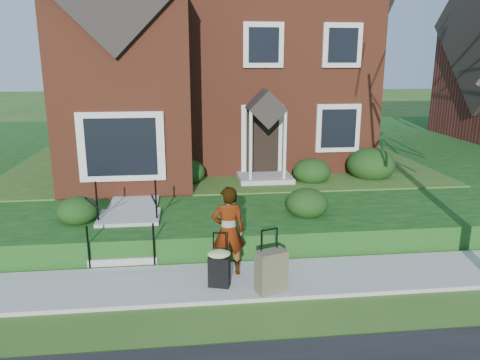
{
  "coord_description": "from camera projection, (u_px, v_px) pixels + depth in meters",
  "views": [
    {
      "loc": [
        -1.12,
        -8.19,
        4.16
      ],
      "look_at": [
        0.05,
        2.0,
        1.53
      ],
      "focal_mm": 35.0,
      "sensor_mm": 36.0,
      "label": 1
    }
  ],
  "objects": [
    {
      "name": "ground",
      "position": [
        249.0,
        282.0,
        9.04
      ],
      "size": [
        120.0,
        120.0,
        0.0
      ],
      "primitive_type": "plane",
      "color": "#2D5119",
      "rests_on": "ground"
    },
    {
      "name": "sidewalk",
      "position": [
        249.0,
        280.0,
        9.03
      ],
      "size": [
        60.0,
        1.6,
        0.08
      ],
      "primitive_type": "cube",
      "color": "#9E9B93",
      "rests_on": "ground"
    },
    {
      "name": "terrace",
      "position": [
        308.0,
        154.0,
        19.9
      ],
      "size": [
        44.0,
        20.0,
        0.6
      ],
      "primitive_type": "cube",
      "color": "#123D10",
      "rests_on": "ground"
    },
    {
      "name": "walkway",
      "position": [
        140.0,
        187.0,
        13.42
      ],
      "size": [
        1.2,
        6.0,
        0.06
      ],
      "primitive_type": "cube",
      "color": "#9E9B93",
      "rests_on": "terrace"
    },
    {
      "name": "main_house",
      "position": [
        209.0,
        29.0,
        16.96
      ],
      "size": [
        10.4,
        10.2,
        9.4
      ],
      "color": "brown",
      "rests_on": "terrace"
    },
    {
      "name": "front_steps",
      "position": [
        127.0,
        231.0,
        10.42
      ],
      "size": [
        1.4,
        2.02,
        1.5
      ],
      "color": "#9E9B93",
      "rests_on": "ground"
    },
    {
      "name": "foundation_shrubs",
      "position": [
        254.0,
        172.0,
        13.47
      ],
      "size": [
        10.17,
        4.57,
        1.04
      ],
      "color": "black",
      "rests_on": "terrace"
    },
    {
      "name": "woman",
      "position": [
        228.0,
        231.0,
        9.02
      ],
      "size": [
        0.66,
        0.44,
        1.78
      ],
      "primitive_type": "imported",
      "rotation": [
        0.0,
        0.0,
        3.16
      ],
      "color": "#999999",
      "rests_on": "sidewalk"
    },
    {
      "name": "suitcase_black",
      "position": [
        219.0,
        266.0,
        8.62
      ],
      "size": [
        0.51,
        0.46,
        1.04
      ],
      "rotation": [
        0.0,
        0.0,
        -0.29
      ],
      "color": "black",
      "rests_on": "sidewalk"
    },
    {
      "name": "suitcase_olive",
      "position": [
        271.0,
        271.0,
        8.43
      ],
      "size": [
        0.61,
        0.47,
        1.18
      ],
      "rotation": [
        0.0,
        0.0,
        0.35
      ],
      "color": "brown",
      "rests_on": "sidewalk"
    }
  ]
}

